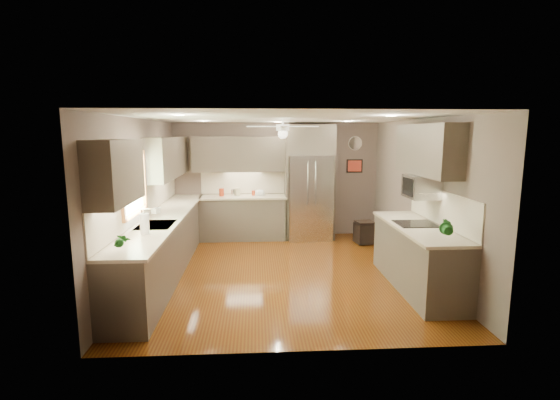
{
  "coord_description": "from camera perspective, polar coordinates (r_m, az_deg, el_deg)",
  "views": [
    {
      "loc": [
        -0.45,
        -6.43,
        2.27
      ],
      "look_at": [
        -0.03,
        0.6,
        1.11
      ],
      "focal_mm": 26.0,
      "sensor_mm": 36.0,
      "label": 1
    }
  ],
  "objects": [
    {
      "name": "canister_d",
      "position": [
        8.74,
        -3.76,
        1.0
      ],
      "size": [
        0.09,
        0.09,
        0.11
      ],
      "primitive_type": "cylinder",
      "rotation": [
        0.0,
        0.0,
        -0.31
      ],
      "color": "maroon",
      "rests_on": "back_run"
    },
    {
      "name": "recessed_lights",
      "position": [
        6.85,
        -0.01,
        11.25
      ],
      "size": [
        2.84,
        3.14,
        0.01
      ],
      "color": "white",
      "rests_on": "ceiling"
    },
    {
      "name": "potted_plant_right",
      "position": [
        5.39,
        22.55,
        -3.64
      ],
      "size": [
        0.23,
        0.21,
        0.37
      ],
      "primitive_type": "imported",
      "rotation": [
        0.0,
        0.0,
        -0.24
      ],
      "color": "#165017",
      "rests_on": "right_run"
    },
    {
      "name": "back_run",
      "position": [
        8.82,
        -5.16,
        -2.35
      ],
      "size": [
        1.85,
        0.65,
        1.45
      ],
      "color": "#4A3E35",
      "rests_on": "ground"
    },
    {
      "name": "wall_back",
      "position": [
        9.0,
        -0.55,
        2.86
      ],
      "size": [
        4.5,
        0.0,
        4.5
      ],
      "primitive_type": "plane",
      "rotation": [
        1.57,
        0.0,
        0.0
      ],
      "color": "#64544C",
      "rests_on": "ground"
    },
    {
      "name": "soap_bottle",
      "position": [
        6.86,
        -17.04,
        -1.41
      ],
      "size": [
        0.11,
        0.11,
        0.19
      ],
      "primitive_type": "imported",
      "rotation": [
        0.0,
        0.0,
        -0.37
      ],
      "color": "white",
      "rests_on": "left_run"
    },
    {
      "name": "stool",
      "position": [
        8.61,
        11.8,
        -4.48
      ],
      "size": [
        0.41,
        0.41,
        0.45
      ],
      "color": "black",
      "rests_on": "ground"
    },
    {
      "name": "canister_b",
      "position": [
        8.77,
        -6.58,
        1.05
      ],
      "size": [
        0.1,
        0.1,
        0.15
      ],
      "primitive_type": "cylinder",
      "rotation": [
        0.0,
        0.0,
        -0.01
      ],
      "color": "silver",
      "rests_on": "back_run"
    },
    {
      "name": "ceiling",
      "position": [
        6.45,
        0.57,
        11.42
      ],
      "size": [
        5.0,
        5.0,
        0.0
      ],
      "primitive_type": "plane",
      "rotation": [
        3.14,
        0.0,
        0.0
      ],
      "color": "white",
      "rests_on": "ground"
    },
    {
      "name": "bowl",
      "position": [
        8.71,
        -2.85,
        0.75
      ],
      "size": [
        0.23,
        0.23,
        0.05
      ],
      "primitive_type": "imported",
      "rotation": [
        0.0,
        0.0,
        0.06
      ],
      "color": "#B9B28A",
      "rests_on": "back_run"
    },
    {
      "name": "wall_clock",
      "position": [
        9.18,
        10.53,
        7.84
      ],
      "size": [
        0.3,
        0.03,
        0.3
      ],
      "color": "white",
      "rests_on": "wall_back"
    },
    {
      "name": "ceiling_fan",
      "position": [
        6.74,
        0.39,
        9.9
      ],
      "size": [
        1.18,
        1.18,
        0.32
      ],
      "color": "white",
      "rests_on": "ceiling"
    },
    {
      "name": "uppers",
      "position": [
        7.16,
        -5.8,
        6.14
      ],
      "size": [
        4.5,
        4.7,
        0.95
      ],
      "color": "#4A3E35",
      "rests_on": "wall_left"
    },
    {
      "name": "canister_a",
      "position": [
        8.75,
        -8.22,
        1.06
      ],
      "size": [
        0.14,
        0.14,
        0.17
      ],
      "primitive_type": "cylinder",
      "rotation": [
        0.0,
        0.0,
        -0.34
      ],
      "color": "maroon",
      "rests_on": "back_run"
    },
    {
      "name": "framed_print",
      "position": [
        9.2,
        10.44,
        4.73
      ],
      "size": [
        0.36,
        0.03,
        0.3
      ],
      "color": "black",
      "rests_on": "wall_back"
    },
    {
      "name": "wall_right",
      "position": [
        7.05,
        19.13,
        0.53
      ],
      "size": [
        0.0,
        5.0,
        5.0
      ],
      "primitive_type": "plane",
      "rotation": [
        1.57,
        0.0,
        -1.57
      ],
      "color": "#64544C",
      "rests_on": "ground"
    },
    {
      "name": "right_run",
      "position": [
        6.37,
        18.82,
        -7.43
      ],
      "size": [
        0.7,
        2.2,
        1.45
      ],
      "color": "#4A3E35",
      "rests_on": "ground"
    },
    {
      "name": "floor",
      "position": [
        6.83,
        0.54,
        -10.03
      ],
      "size": [
        5.0,
        5.0,
        0.0
      ],
      "primitive_type": "plane",
      "color": "#4A1F09",
      "rests_on": "ground"
    },
    {
      "name": "potted_plant_left",
      "position": [
        4.83,
        -21.52,
        -5.39
      ],
      "size": [
        0.17,
        0.12,
        0.31
      ],
      "primitive_type": "imported",
      "rotation": [
        0.0,
        0.0,
        0.03
      ],
      "color": "#165017",
      "rests_on": "left_run"
    },
    {
      "name": "microwave",
      "position": [
        6.43,
        19.25,
        1.79
      ],
      "size": [
        0.43,
        0.55,
        0.34
      ],
      "color": "silver",
      "rests_on": "wall_right"
    },
    {
      "name": "window",
      "position": [
        6.23,
        -19.94,
        2.18
      ],
      "size": [
        0.05,
        1.12,
        0.92
      ],
      "color": "#BFF2B2",
      "rests_on": "wall_left"
    },
    {
      "name": "canister_c",
      "position": [
        8.73,
        -5.96,
        1.15
      ],
      "size": [
        0.12,
        0.12,
        0.16
      ],
      "primitive_type": "cylinder",
      "rotation": [
        0.0,
        0.0,
        -0.28
      ],
      "color": "#B9B28A",
      "rests_on": "back_run"
    },
    {
      "name": "left_run",
      "position": [
        6.98,
        -15.85,
        -5.81
      ],
      "size": [
        0.65,
        4.7,
        1.45
      ],
      "color": "#4A3E35",
      "rests_on": "ground"
    },
    {
      "name": "wall_left",
      "position": [
        6.75,
        -18.86,
        0.18
      ],
      "size": [
        0.0,
        5.0,
        5.0
      ],
      "primitive_type": "plane",
      "rotation": [
        1.57,
        0.0,
        1.57
      ],
      "color": "#64544C",
      "rests_on": "ground"
    },
    {
      "name": "refrigerator",
      "position": [
        8.73,
        4.16,
        2.23
      ],
      "size": [
        1.06,
        0.75,
        2.45
      ],
      "color": "silver",
      "rests_on": "ground"
    },
    {
      "name": "sink",
      "position": [
        6.26,
        -17.08,
        -3.61
      ],
      "size": [
        0.5,
        0.7,
        0.32
      ],
      "color": "silver",
      "rests_on": "left_run"
    },
    {
      "name": "paper_towel",
      "position": [
        5.68,
        -18.51,
        -3.21
      ],
      "size": [
        0.12,
        0.12,
        0.3
      ],
      "color": "white",
      "rests_on": "left_run"
    },
    {
      "name": "wall_front",
      "position": [
        4.08,
        2.98,
        -5.09
      ],
      "size": [
        4.5,
        0.0,
        4.5
      ],
      "primitive_type": "plane",
      "rotation": [
        -1.57,
        0.0,
        0.0
      ],
      "color": "#64544C",
      "rests_on": "ground"
    }
  ]
}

